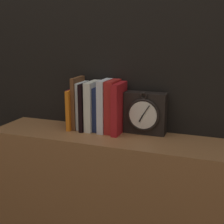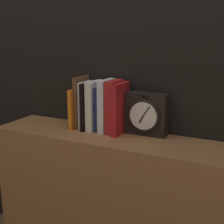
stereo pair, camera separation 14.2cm
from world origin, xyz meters
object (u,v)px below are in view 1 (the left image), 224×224
Objects in this scene: book_slot4_black at (86,106)px; book_slot7_white at (105,106)px; book_slot3_white at (83,105)px; book_slot5_white at (92,106)px; book_slot8_red at (113,106)px; clock at (145,113)px; book_slot1_orange at (74,109)px; book_slot9_red at (119,108)px; book_slot6_navy at (99,109)px; book_slot2_brown at (78,103)px; book_slot0_maroon at (72,108)px.

book_slot4_black is 0.10m from book_slot7_white.
book_slot5_white is (0.06, -0.01, 0.00)m from book_slot3_white.
book_slot8_red is at bearing -2.66° from book_slot3_white.
clock is at bearing 10.03° from book_slot8_red.
clock is at bearing 6.26° from book_slot5_white.
clock is 1.04× the size of book_slot1_orange.
book_slot9_red is at bearing -3.75° from book_slot5_white.
book_slot7_white reaches higher than book_slot6_navy.
book_slot2_brown is 0.22m from book_slot9_red.
book_slot6_navy is at bearing -0.22° from book_slot3_white.
book_slot3_white is at bearing 179.78° from book_slot6_navy.
book_slot8_red is (-0.15, -0.03, 0.03)m from clock.
book_slot6_navy reaches higher than book_slot1_orange.
book_slot7_white reaches higher than book_slot5_white.
book_slot2_brown is at bearing 178.89° from book_slot8_red.
clock is 0.32m from book_slot3_white.
book_slot0_maroon is 0.02m from book_slot1_orange.
book_slot8_red is at bearing -169.97° from clock.
book_slot7_white is at bearing 1.34° from book_slot1_orange.
book_slot9_red is (0.22, -0.01, -0.01)m from book_slot2_brown.
book_slot4_black is at bearing -27.12° from book_slot3_white.
book_slot2_brown is at bearing 25.53° from book_slot1_orange.
book_slot9_red is (-0.12, -0.04, 0.02)m from clock.
book_slot0_maroon is 0.84× the size of book_slot4_black.
book_slot3_white is at bearing 171.22° from book_slot5_white.
clock is 0.80× the size of book_slot2_brown.
clock is 0.34m from book_slot2_brown.
book_slot1_orange is (-0.36, -0.03, -0.00)m from clock.
book_slot4_black is 0.92× the size of book_slot7_white.
book_slot8_red is at bearing 163.70° from book_slot9_red.
book_slot0_maroon is 0.81× the size of book_slot5_white.
book_slot3_white is 0.06m from book_slot5_white.
book_slot0_maroon is at bearing 138.30° from book_slot1_orange.
clock is 1.05× the size of book_slot0_maroon.
book_slot4_black is (0.08, -0.02, 0.02)m from book_slot0_maroon.
book_slot6_navy is at bearing 174.23° from book_slot8_red.
book_slot3_white is 0.03m from book_slot4_black.
book_slot2_brown is 0.03m from book_slot3_white.
book_slot8_red reaches higher than clock.
clock is at bearing 5.23° from book_slot1_orange.
book_slot0_maroon is at bearing 178.04° from book_slot3_white.
book_slot9_red reaches higher than book_slot6_navy.
book_slot3_white is 0.20m from book_slot9_red.
book_slot9_red is at bearing -16.30° from book_slot8_red.
book_slot5_white is (-0.26, -0.03, 0.02)m from clock.
book_slot6_navy is (0.15, -0.00, 0.01)m from book_slot0_maroon.
book_slot5_white is 1.12× the size of book_slot6_navy.
book_slot3_white is 0.09m from book_slot6_navy.
book_slot4_black is 0.96× the size of book_slot9_red.
book_slot3_white is 0.96× the size of book_slot9_red.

